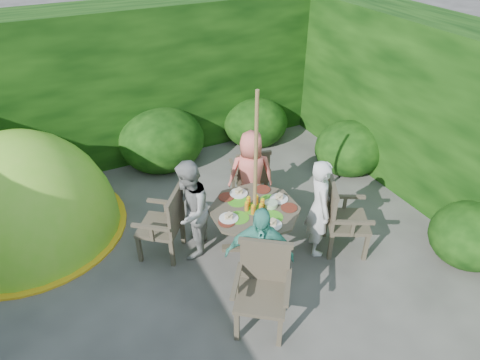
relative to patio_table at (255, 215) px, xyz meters
name	(u,v)px	position (x,y,z in m)	size (l,w,h in m)	color
ground	(208,314)	(-0.95, -0.70, -0.56)	(60.00, 60.00, 0.00)	#46433E
hedge_enclosure	(159,162)	(-0.95, 0.64, 0.69)	(9.00, 9.00, 2.50)	black
patio_table	(255,215)	(0.00, 0.00, 0.00)	(1.51, 1.51, 0.80)	#3E3628
parasol_pole	(255,179)	(0.00, 0.00, 0.54)	(0.04, 0.04, 2.20)	olive
garden_chair_right	(342,217)	(1.00, -0.45, -0.05)	(0.71, 0.74, 0.95)	#3E3628
garden_chair_left	(166,223)	(-1.01, 0.44, -0.07)	(0.72, 0.73, 0.92)	#3E3628
garden_chair_back	(251,174)	(0.47, 1.00, -0.10)	(0.60, 0.55, 0.86)	#3E3628
garden_chair_front	(263,286)	(-0.44, -1.00, -0.06)	(0.75, 0.74, 0.94)	#3E3628
child_right	(319,208)	(0.72, -0.33, 0.10)	(0.48, 0.32, 1.32)	white
child_left	(189,210)	(-0.73, 0.33, 0.10)	(0.64, 0.50, 1.32)	#9E9E99
child_back	(251,175)	(0.33, 0.73, 0.09)	(0.63, 0.41, 1.29)	#F87366
child_front	(259,256)	(-0.34, -0.73, 0.08)	(0.74, 0.31, 1.27)	#4AAE97
dome_tent	(34,231)	(-2.55, 1.69, -0.56)	(2.94, 2.94, 2.89)	#81DD2A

